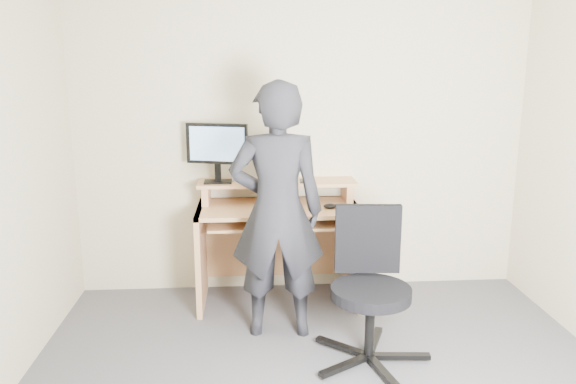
{
  "coord_description": "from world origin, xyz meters",
  "views": [
    {
      "loc": [
        -0.41,
        -2.57,
        1.79
      ],
      "look_at": [
        -0.16,
        1.05,
        0.95
      ],
      "focal_mm": 35.0,
      "sensor_mm": 36.0,
      "label": 1
    }
  ],
  "objects": [
    {
      "name": "back_wall",
      "position": [
        0.0,
        1.75,
        1.25
      ],
      "size": [
        3.5,
        0.02,
        2.5
      ],
      "primitive_type": "cube",
      "color": "beige",
      "rests_on": "ground"
    },
    {
      "name": "desk",
      "position": [
        -0.2,
        1.53,
        0.55
      ],
      "size": [
        1.2,
        0.6,
        0.91
      ],
      "color": "tan",
      "rests_on": "ground"
    },
    {
      "name": "monitor",
      "position": [
        -0.65,
        1.57,
        1.18
      ],
      "size": [
        0.46,
        0.16,
        0.44
      ],
      "rotation": [
        0.0,
        0.0,
        -0.28
      ],
      "color": "black",
      "rests_on": "desk"
    },
    {
      "name": "external_drive",
      "position": [
        -0.19,
        1.63,
        1.01
      ],
      "size": [
        0.08,
        0.13,
        0.2
      ],
      "primitive_type": "cube",
      "rotation": [
        0.0,
        0.0,
        -0.07
      ],
      "color": "black",
      "rests_on": "desk"
    },
    {
      "name": "travel_mug",
      "position": [
        -0.16,
        1.61,
        1.0
      ],
      "size": [
        0.09,
        0.09,
        0.18
      ],
      "primitive_type": "cylinder",
      "rotation": [
        0.0,
        0.0,
        0.11
      ],
      "color": "#B6B6BB",
      "rests_on": "desk"
    },
    {
      "name": "smartphone",
      "position": [
        0.0,
        1.56,
        0.92
      ],
      "size": [
        0.08,
        0.13,
        0.01
      ],
      "primitive_type": "cube",
      "rotation": [
        0.0,
        0.0,
        -0.06
      ],
      "color": "black",
      "rests_on": "desk"
    },
    {
      "name": "charger",
      "position": [
        -0.38,
        1.53,
        0.93
      ],
      "size": [
        0.05,
        0.04,
        0.03
      ],
      "primitive_type": "cube",
      "rotation": [
        0.0,
        0.0,
        -0.02
      ],
      "color": "black",
      "rests_on": "desk"
    },
    {
      "name": "headphones",
      "position": [
        -0.46,
        1.64,
        0.92
      ],
      "size": [
        0.19,
        0.19,
        0.06
      ],
      "primitive_type": "torus",
      "rotation": [
        0.26,
        0.0,
        0.23
      ],
      "color": "silver",
      "rests_on": "desk"
    },
    {
      "name": "keyboard",
      "position": [
        -0.18,
        1.36,
        0.67
      ],
      "size": [
        0.49,
        0.34,
        0.03
      ],
      "primitive_type": "cube",
      "rotation": [
        0.0,
        0.0,
        -0.38
      ],
      "color": "black",
      "rests_on": "desk"
    },
    {
      "name": "mouse",
      "position": [
        0.17,
        1.35,
        0.77
      ],
      "size": [
        0.1,
        0.06,
        0.04
      ],
      "primitive_type": "ellipsoid",
      "rotation": [
        0.0,
        0.0,
        0.02
      ],
      "color": "black",
      "rests_on": "desk"
    },
    {
      "name": "office_chair",
      "position": [
        0.31,
        0.57,
        0.5
      ],
      "size": [
        0.71,
        0.73,
        0.92
      ],
      "rotation": [
        0.0,
        0.0,
        -0.08
      ],
      "color": "black",
      "rests_on": "ground"
    },
    {
      "name": "person",
      "position": [
        -0.24,
        0.94,
        0.85
      ],
      "size": [
        0.63,
        0.42,
        1.69
      ],
      "primitive_type": "imported",
      "rotation": [
        0.0,
        0.0,
        3.11
      ],
      "color": "black",
      "rests_on": "ground"
    }
  ]
}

